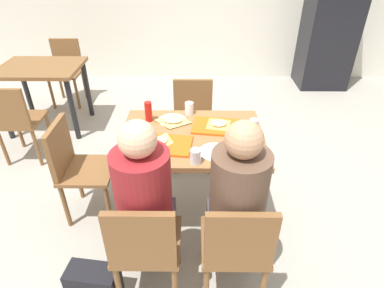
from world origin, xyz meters
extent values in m
cube|color=#9E998E|center=(0.00, 0.00, -0.01)|extent=(10.00, 10.00, 0.02)
cube|color=olive|center=(0.00, 0.00, 0.75)|extent=(1.05, 0.80, 0.04)
cylinder|color=black|center=(-0.47, -0.34, 0.36)|extent=(0.06, 0.06, 0.73)
cylinder|color=black|center=(0.47, -0.34, 0.36)|extent=(0.06, 0.06, 0.73)
cylinder|color=black|center=(-0.47, 0.34, 0.36)|extent=(0.06, 0.06, 0.73)
cylinder|color=black|center=(0.47, 0.34, 0.36)|extent=(0.06, 0.06, 0.73)
cube|color=brown|center=(-0.26, -0.70, 0.44)|extent=(0.40, 0.40, 0.03)
cube|color=brown|center=(-0.26, -0.88, 0.65)|extent=(0.38, 0.04, 0.40)
cylinder|color=brown|center=(-0.43, -0.53, 0.21)|extent=(0.04, 0.04, 0.42)
cylinder|color=brown|center=(-0.09, -0.53, 0.21)|extent=(0.04, 0.04, 0.42)
cylinder|color=brown|center=(-0.43, -0.87, 0.21)|extent=(0.04, 0.04, 0.42)
cube|color=brown|center=(0.26, -0.70, 0.44)|extent=(0.40, 0.40, 0.03)
cube|color=brown|center=(0.26, -0.88, 0.65)|extent=(0.38, 0.04, 0.40)
cylinder|color=brown|center=(0.09, -0.53, 0.21)|extent=(0.04, 0.04, 0.42)
cylinder|color=brown|center=(0.43, -0.53, 0.21)|extent=(0.04, 0.04, 0.42)
cube|color=brown|center=(0.00, 0.70, 0.44)|extent=(0.40, 0.40, 0.03)
cube|color=brown|center=(0.00, 0.88, 0.65)|extent=(0.38, 0.04, 0.40)
cylinder|color=brown|center=(0.17, 0.53, 0.21)|extent=(0.04, 0.04, 0.42)
cylinder|color=brown|center=(-0.17, 0.53, 0.21)|extent=(0.04, 0.04, 0.42)
cylinder|color=brown|center=(0.17, 0.87, 0.21)|extent=(0.04, 0.04, 0.42)
cylinder|color=brown|center=(-0.17, 0.87, 0.21)|extent=(0.04, 0.04, 0.42)
cube|color=brown|center=(-0.83, 0.00, 0.44)|extent=(0.40, 0.40, 0.03)
cube|color=brown|center=(-1.01, 0.00, 0.65)|extent=(0.04, 0.38, 0.40)
cylinder|color=brown|center=(-0.66, 0.17, 0.21)|extent=(0.04, 0.04, 0.42)
cylinder|color=brown|center=(-0.66, -0.17, 0.21)|extent=(0.04, 0.04, 0.42)
cylinder|color=brown|center=(-1.00, 0.17, 0.21)|extent=(0.04, 0.04, 0.42)
cylinder|color=brown|center=(-1.00, -0.17, 0.21)|extent=(0.04, 0.04, 0.42)
cylinder|color=#383842|center=(-0.34, -0.47, 0.23)|extent=(0.10, 0.10, 0.45)
cylinder|color=#383842|center=(-0.18, -0.47, 0.23)|extent=(0.10, 0.10, 0.45)
cube|color=#383842|center=(-0.26, -0.57, 0.50)|extent=(0.32, 0.28, 0.10)
cylinder|color=maroon|center=(-0.26, -0.68, 0.81)|extent=(0.32, 0.32, 0.52)
sphere|color=#DBAD89|center=(-0.26, -0.68, 1.16)|extent=(0.20, 0.20, 0.20)
cylinder|color=#383842|center=(0.18, -0.47, 0.23)|extent=(0.10, 0.10, 0.45)
cylinder|color=#383842|center=(0.34, -0.47, 0.23)|extent=(0.10, 0.10, 0.45)
cube|color=#383842|center=(0.26, -0.57, 0.50)|extent=(0.32, 0.28, 0.10)
cylinder|color=brown|center=(0.26, -0.68, 0.81)|extent=(0.32, 0.32, 0.52)
sphere|color=tan|center=(0.26, -0.68, 1.16)|extent=(0.20, 0.20, 0.20)
cube|color=#D85914|center=(-0.18, -0.14, 0.78)|extent=(0.39, 0.30, 0.02)
cube|color=#D85914|center=(0.18, 0.12, 0.78)|extent=(0.39, 0.30, 0.02)
cylinder|color=white|center=(-0.16, 0.22, 0.77)|extent=(0.22, 0.22, 0.01)
cylinder|color=white|center=(0.16, -0.22, 0.77)|extent=(0.22, 0.22, 0.01)
pyramid|color=#DBAD60|center=(-0.21, -0.11, 0.79)|extent=(0.15, 0.19, 0.01)
ellipsoid|color=#D8C67F|center=(-0.21, -0.11, 0.80)|extent=(0.11, 0.14, 0.01)
pyramid|color=tan|center=(0.20, 0.14, 0.79)|extent=(0.24, 0.24, 0.01)
ellipsoid|color=#D8C67F|center=(0.20, 0.14, 0.80)|extent=(0.17, 0.17, 0.01)
pyramid|color=#DBAD60|center=(-0.15, 0.20, 0.78)|extent=(0.24, 0.20, 0.01)
ellipsoid|color=#D8C67F|center=(-0.15, 0.20, 0.79)|extent=(0.17, 0.14, 0.01)
cylinder|color=white|center=(-0.03, 0.34, 0.82)|extent=(0.07, 0.07, 0.10)
cylinder|color=white|center=(0.03, -0.34, 0.82)|extent=(0.07, 0.07, 0.10)
cylinder|color=#B7BCC6|center=(0.45, 0.02, 0.83)|extent=(0.07, 0.07, 0.12)
cylinder|color=red|center=(-0.34, 0.22, 0.85)|extent=(0.06, 0.06, 0.16)
sphere|color=silver|center=(-0.45, -0.02, 0.82)|extent=(0.10, 0.10, 0.10)
cube|color=black|center=(-0.61, -0.80, 0.14)|extent=(0.34, 0.20, 0.28)
cube|color=black|center=(1.97, 2.85, 0.95)|extent=(0.70, 0.60, 1.90)
cube|color=brown|center=(-1.73, 1.47, 0.75)|extent=(0.90, 0.70, 0.04)
cylinder|color=black|center=(-2.12, 1.18, 0.36)|extent=(0.06, 0.06, 0.73)
cylinder|color=black|center=(-1.34, 1.18, 0.36)|extent=(0.06, 0.06, 0.73)
cylinder|color=black|center=(-2.12, 1.76, 0.36)|extent=(0.06, 0.06, 0.73)
cylinder|color=black|center=(-1.34, 1.76, 0.36)|extent=(0.06, 0.06, 0.73)
cube|color=brown|center=(-1.73, 0.82, 0.44)|extent=(0.40, 0.40, 0.03)
cube|color=brown|center=(-1.73, 0.64, 0.65)|extent=(0.38, 0.04, 0.40)
cylinder|color=brown|center=(-1.90, 0.99, 0.21)|extent=(0.04, 0.04, 0.42)
cylinder|color=brown|center=(-1.56, 0.99, 0.21)|extent=(0.04, 0.04, 0.42)
cylinder|color=brown|center=(-1.90, 0.65, 0.21)|extent=(0.04, 0.04, 0.42)
cylinder|color=brown|center=(-1.56, 0.65, 0.21)|extent=(0.04, 0.04, 0.42)
cube|color=brown|center=(-1.73, 2.12, 0.44)|extent=(0.40, 0.40, 0.03)
cube|color=brown|center=(-1.73, 2.30, 0.65)|extent=(0.38, 0.04, 0.40)
cylinder|color=brown|center=(-1.56, 1.95, 0.21)|extent=(0.04, 0.04, 0.42)
cylinder|color=brown|center=(-1.90, 1.95, 0.21)|extent=(0.04, 0.04, 0.42)
cylinder|color=brown|center=(-1.56, 2.29, 0.21)|extent=(0.04, 0.04, 0.42)
cylinder|color=brown|center=(-1.90, 2.29, 0.21)|extent=(0.04, 0.04, 0.42)
camera|label=1|loc=(0.02, -2.03, 2.01)|focal=30.25mm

